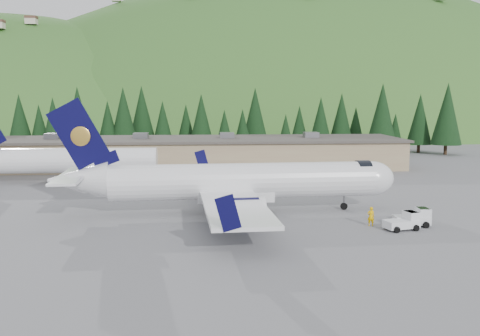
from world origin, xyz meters
name	(u,v)px	position (x,y,z in m)	size (l,w,h in m)	color
ground	(244,212)	(0.00, 0.00, 0.00)	(600.00, 600.00, 0.00)	slate
airliner	(234,183)	(-1.07, -0.06, 3.25)	(36.78, 34.49, 12.21)	white
second_airliner	(59,160)	(-24.92, 22.00, 3.32)	(27.50, 11.00, 10.05)	white
baggage_tug_a	(404,222)	(14.22, -8.61, 0.75)	(3.43, 2.51, 1.67)	silver
baggage_tug_b	(415,218)	(15.77, -7.31, 0.79)	(3.34, 2.08, 1.76)	silver
terminal_building	(199,152)	(-5.01, 38.00, 2.62)	(71.00, 17.00, 6.10)	#967A5C
ramp_worker	(371,216)	(11.60, -6.98, 0.93)	(0.68, 0.45, 1.87)	#F3B300
tree_line	(202,120)	(-4.24, 61.06, 7.42)	(114.72, 18.77, 14.11)	black
hills	(314,282)	(53.34, 207.38, -82.80)	(614.00, 330.00, 300.00)	#245521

